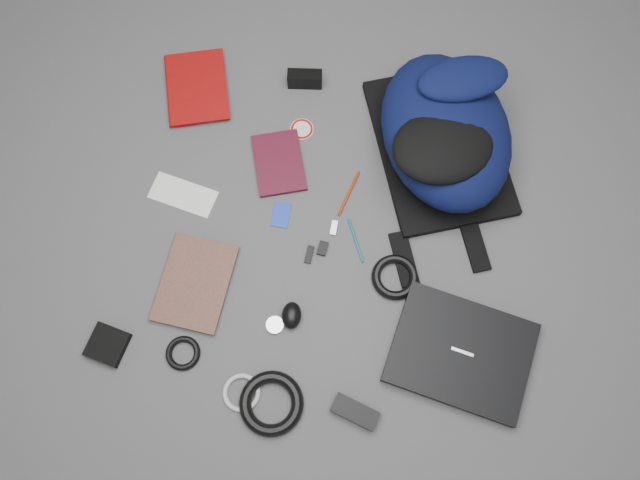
{
  "coord_description": "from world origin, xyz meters",
  "views": [
    {
      "loc": [
        0.03,
        -0.53,
        1.7
      ],
      "look_at": [
        0.0,
        0.0,
        0.02
      ],
      "focal_mm": 35.0,
      "sensor_mm": 36.0,
      "label": 1
    }
  ],
  "objects_px": {
    "backpack": "(446,131)",
    "pouch": "(108,345)",
    "compact_camera": "(305,79)",
    "textbook_red": "(167,92)",
    "mouse": "(292,315)",
    "comic_book": "(163,276)",
    "power_brick": "(355,412)",
    "laptop": "(461,353)",
    "dvd_case": "(279,163)"
  },
  "relations": [
    {
      "from": "backpack",
      "to": "laptop",
      "type": "relative_size",
      "value": 1.52
    },
    {
      "from": "textbook_red",
      "to": "power_brick",
      "type": "distance_m",
      "value": 1.1
    },
    {
      "from": "backpack",
      "to": "power_brick",
      "type": "height_order",
      "value": "backpack"
    },
    {
      "from": "laptop",
      "to": "comic_book",
      "type": "height_order",
      "value": "laptop"
    },
    {
      "from": "laptop",
      "to": "pouch",
      "type": "distance_m",
      "value": 0.95
    },
    {
      "from": "textbook_red",
      "to": "pouch",
      "type": "height_order",
      "value": "textbook_red"
    },
    {
      "from": "pouch",
      "to": "compact_camera",
      "type": "bearing_deg",
      "value": 59.75
    },
    {
      "from": "laptop",
      "to": "comic_book",
      "type": "bearing_deg",
      "value": -175.22
    },
    {
      "from": "laptop",
      "to": "compact_camera",
      "type": "xyz_separation_m",
      "value": [
        -0.46,
        0.81,
        0.01
      ]
    },
    {
      "from": "mouse",
      "to": "pouch",
      "type": "height_order",
      "value": "mouse"
    },
    {
      "from": "backpack",
      "to": "textbook_red",
      "type": "relative_size",
      "value": 2.22
    },
    {
      "from": "mouse",
      "to": "power_brick",
      "type": "bearing_deg",
      "value": -52.74
    },
    {
      "from": "compact_camera",
      "to": "laptop",
      "type": "bearing_deg",
      "value": -61.03
    },
    {
      "from": "pouch",
      "to": "power_brick",
      "type": "bearing_deg",
      "value": -11.83
    },
    {
      "from": "textbook_red",
      "to": "comic_book",
      "type": "distance_m",
      "value": 0.58
    },
    {
      "from": "comic_book",
      "to": "dvd_case",
      "type": "distance_m",
      "value": 0.47
    },
    {
      "from": "comic_book",
      "to": "pouch",
      "type": "bearing_deg",
      "value": -111.53
    },
    {
      "from": "compact_camera",
      "to": "mouse",
      "type": "xyz_separation_m",
      "value": [
        0.01,
        -0.73,
        -0.01
      ]
    },
    {
      "from": "textbook_red",
      "to": "compact_camera",
      "type": "relative_size",
      "value": 2.36
    },
    {
      "from": "textbook_red",
      "to": "mouse",
      "type": "bearing_deg",
      "value": -68.65
    },
    {
      "from": "textbook_red",
      "to": "power_brick",
      "type": "xyz_separation_m",
      "value": [
        0.61,
        -0.92,
        0.0
      ]
    },
    {
      "from": "pouch",
      "to": "dvd_case",
      "type": "bearing_deg",
      "value": 52.82
    },
    {
      "from": "compact_camera",
      "to": "comic_book",
      "type": "bearing_deg",
      "value": -120.69
    },
    {
      "from": "pouch",
      "to": "comic_book",
      "type": "bearing_deg",
      "value": 58.05
    },
    {
      "from": "compact_camera",
      "to": "textbook_red",
      "type": "bearing_deg",
      "value": -173.43
    },
    {
      "from": "comic_book",
      "to": "power_brick",
      "type": "distance_m",
      "value": 0.64
    },
    {
      "from": "laptop",
      "to": "power_brick",
      "type": "distance_m",
      "value": 0.32
    },
    {
      "from": "textbook_red",
      "to": "dvd_case",
      "type": "distance_m",
      "value": 0.42
    },
    {
      "from": "laptop",
      "to": "comic_book",
      "type": "relative_size",
      "value": 1.41
    },
    {
      "from": "backpack",
      "to": "mouse",
      "type": "distance_m",
      "value": 0.67
    },
    {
      "from": "backpack",
      "to": "comic_book",
      "type": "relative_size",
      "value": 2.14
    },
    {
      "from": "backpack",
      "to": "pouch",
      "type": "bearing_deg",
      "value": -159.77
    },
    {
      "from": "backpack",
      "to": "dvd_case",
      "type": "relative_size",
      "value": 2.8
    },
    {
      "from": "comic_book",
      "to": "power_brick",
      "type": "xyz_separation_m",
      "value": [
        0.55,
        -0.34,
        0.01
      ]
    },
    {
      "from": "dvd_case",
      "to": "compact_camera",
      "type": "bearing_deg",
      "value": 64.64
    },
    {
      "from": "backpack",
      "to": "textbook_red",
      "type": "height_order",
      "value": "backpack"
    },
    {
      "from": "backpack",
      "to": "laptop",
      "type": "bearing_deg",
      "value": -99.84
    },
    {
      "from": "laptop",
      "to": "dvd_case",
      "type": "distance_m",
      "value": 0.75
    },
    {
      "from": "mouse",
      "to": "comic_book",
      "type": "bearing_deg",
      "value": 166.04
    },
    {
      "from": "backpack",
      "to": "compact_camera",
      "type": "relative_size",
      "value": 5.25
    },
    {
      "from": "textbook_red",
      "to": "comic_book",
      "type": "height_order",
      "value": "textbook_red"
    },
    {
      "from": "laptop",
      "to": "compact_camera",
      "type": "distance_m",
      "value": 0.93
    },
    {
      "from": "laptop",
      "to": "comic_book",
      "type": "distance_m",
      "value": 0.84
    },
    {
      "from": "comic_book",
      "to": "pouch",
      "type": "height_order",
      "value": "pouch"
    },
    {
      "from": "mouse",
      "to": "pouch",
      "type": "relative_size",
      "value": 0.77
    },
    {
      "from": "dvd_case",
      "to": "pouch",
      "type": "height_order",
      "value": "pouch"
    },
    {
      "from": "laptop",
      "to": "pouch",
      "type": "xyz_separation_m",
      "value": [
        -0.95,
        -0.03,
        -0.01
      ]
    },
    {
      "from": "laptop",
      "to": "dvd_case",
      "type": "relative_size",
      "value": 1.84
    },
    {
      "from": "comic_book",
      "to": "dvd_case",
      "type": "height_order",
      "value": "comic_book"
    },
    {
      "from": "backpack",
      "to": "comic_book",
      "type": "distance_m",
      "value": 0.89
    }
  ]
}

